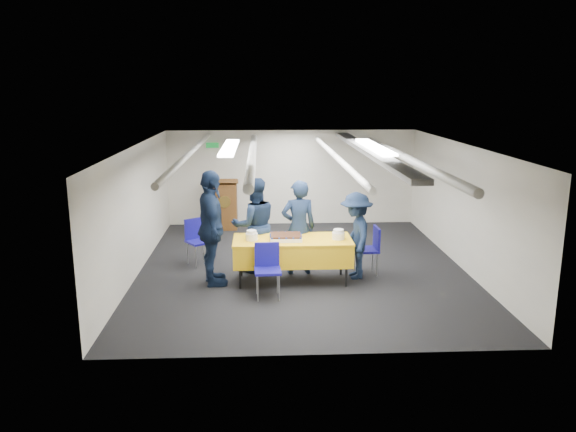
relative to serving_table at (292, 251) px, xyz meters
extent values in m
plane|color=black|center=(0.22, 0.73, -0.56)|extent=(7.00, 7.00, 0.00)
cube|color=silver|center=(0.22, 4.22, 0.59)|extent=(6.00, 0.02, 2.30)
cube|color=silver|center=(-2.77, 0.73, 0.59)|extent=(0.02, 7.00, 2.30)
cube|color=silver|center=(3.21, 0.73, 0.59)|extent=(0.02, 7.00, 2.30)
cube|color=silver|center=(0.22, 0.73, 1.73)|extent=(6.00, 7.00, 0.02)
cylinder|color=silver|center=(-1.78, 0.73, 1.62)|extent=(0.10, 6.90, 0.10)
cylinder|color=silver|center=(-0.68, 0.73, 1.58)|extent=(0.14, 6.90, 0.14)
cylinder|color=silver|center=(0.82, 0.73, 1.54)|extent=(0.10, 6.90, 0.10)
cylinder|color=silver|center=(2.12, 0.73, 1.50)|extent=(0.14, 6.90, 0.14)
cube|color=gray|center=(1.42, 0.73, 1.64)|extent=(0.28, 6.90, 0.08)
cube|color=white|center=(-1.08, 0.73, 1.71)|extent=(0.25, 2.60, 0.04)
cube|color=white|center=(1.52, 0.73, 1.71)|extent=(0.25, 2.60, 0.04)
cube|color=#0C591E|center=(-1.68, 4.20, 1.39)|extent=(0.30, 0.04, 0.12)
cylinder|color=black|center=(-0.90, -0.32, -0.38)|extent=(0.04, 0.04, 0.36)
cylinder|color=black|center=(0.90, -0.32, -0.38)|extent=(0.04, 0.04, 0.36)
cylinder|color=black|center=(-0.90, 0.32, -0.38)|extent=(0.04, 0.04, 0.36)
cylinder|color=black|center=(0.90, 0.32, -0.38)|extent=(0.04, 0.04, 0.36)
cube|color=yellow|center=(0.00, 0.00, -0.01)|extent=(2.02, 0.86, 0.39)
cube|color=yellow|center=(0.00, 0.00, 0.20)|extent=(2.04, 0.88, 0.03)
cube|color=white|center=(-0.12, -0.05, 0.24)|extent=(0.54, 0.43, 0.06)
cube|color=black|center=(-0.12, -0.05, 0.29)|extent=(0.52, 0.41, 0.03)
sphere|color=#102D98|center=(-0.35, -0.24, 0.29)|extent=(0.04, 0.04, 0.04)
sphere|color=#102D98|center=(-0.35, 0.15, 0.29)|extent=(0.04, 0.04, 0.04)
sphere|color=#102D98|center=(-0.24, -0.24, 0.29)|extent=(0.04, 0.04, 0.04)
sphere|color=#102D98|center=(-0.24, 0.15, 0.29)|extent=(0.04, 0.04, 0.04)
sphere|color=#102D98|center=(-0.12, -0.24, 0.29)|extent=(0.04, 0.04, 0.04)
sphere|color=#102D98|center=(-0.12, 0.15, 0.29)|extent=(0.04, 0.04, 0.04)
sphere|color=#102D98|center=(0.00, -0.24, 0.29)|extent=(0.04, 0.04, 0.04)
sphere|color=#102D98|center=(0.00, 0.15, 0.29)|extent=(0.04, 0.04, 0.04)
sphere|color=#102D98|center=(0.12, -0.24, 0.29)|extent=(0.04, 0.04, 0.04)
sphere|color=#102D98|center=(0.12, 0.15, 0.29)|extent=(0.04, 0.04, 0.04)
sphere|color=#102D98|center=(-0.38, -0.14, 0.29)|extent=(0.04, 0.04, 0.04)
sphere|color=#102D98|center=(0.14, -0.14, 0.29)|extent=(0.04, 0.04, 0.04)
sphere|color=#102D98|center=(-0.38, -0.05, 0.29)|extent=(0.04, 0.04, 0.04)
sphere|color=#102D98|center=(0.14, -0.05, 0.29)|extent=(0.04, 0.04, 0.04)
sphere|color=#102D98|center=(-0.38, 0.05, 0.29)|extent=(0.04, 0.04, 0.04)
sphere|color=#102D98|center=(0.14, 0.05, 0.29)|extent=(0.04, 0.04, 0.04)
cylinder|color=white|center=(-0.70, -0.05, 0.27)|extent=(0.20, 0.20, 0.12)
cylinder|color=white|center=(-0.70, -0.05, 0.36)|extent=(0.17, 0.17, 0.05)
cylinder|color=white|center=(0.79, -0.05, 0.27)|extent=(0.22, 0.22, 0.12)
cylinder|color=white|center=(0.79, -0.05, 0.36)|extent=(0.18, 0.18, 0.05)
cube|color=brown|center=(-1.38, 3.78, -0.01)|extent=(0.55, 0.45, 1.10)
cube|color=brown|center=(-1.38, 3.75, 0.59)|extent=(0.62, 0.53, 0.21)
cylinder|color=gold|center=(-1.38, 3.55, 0.14)|extent=(0.28, 0.02, 0.28)
cylinder|color=gray|center=(-0.60, -0.92, -0.34)|extent=(0.02, 0.02, 0.43)
cylinder|color=gray|center=(-0.26, -0.90, -0.34)|extent=(0.02, 0.02, 0.43)
cylinder|color=gray|center=(-0.62, -0.58, -0.34)|extent=(0.02, 0.02, 0.43)
cylinder|color=gray|center=(-0.28, -0.57, -0.34)|extent=(0.02, 0.02, 0.43)
cube|color=navy|center=(-0.44, -0.74, -0.11)|extent=(0.44, 0.44, 0.04)
cube|color=navy|center=(-0.45, -0.55, 0.11)|extent=(0.40, 0.06, 0.40)
cylinder|color=gray|center=(1.17, 0.51, -0.34)|extent=(0.02, 0.02, 0.43)
cylinder|color=gray|center=(1.19, 0.17, -0.34)|extent=(0.02, 0.02, 0.43)
cylinder|color=gray|center=(1.51, 0.53, -0.34)|extent=(0.02, 0.02, 0.43)
cylinder|color=gray|center=(1.53, 0.19, -0.34)|extent=(0.02, 0.02, 0.43)
cube|color=navy|center=(1.35, 0.35, -0.11)|extent=(0.44, 0.44, 0.04)
cube|color=navy|center=(1.54, 0.36, 0.11)|extent=(0.06, 0.40, 0.40)
cylinder|color=gray|center=(-1.76, 0.81, -0.34)|extent=(0.02, 0.02, 0.43)
cylinder|color=gray|center=(-1.48, 1.00, -0.34)|extent=(0.02, 0.02, 0.43)
cylinder|color=gray|center=(-1.95, 1.09, -0.34)|extent=(0.02, 0.02, 0.43)
cylinder|color=gray|center=(-1.67, 1.28, -0.34)|extent=(0.02, 0.02, 0.43)
cube|color=navy|center=(-1.71, 1.04, -0.11)|extent=(0.58, 0.58, 0.04)
cube|color=navy|center=(-1.82, 1.20, 0.11)|extent=(0.35, 0.26, 0.40)
imported|color=black|center=(0.14, 0.45, 0.30)|extent=(0.67, 0.49, 1.72)
imported|color=black|center=(-0.66, 0.61, 0.31)|extent=(0.98, 0.85, 1.74)
imported|color=black|center=(-1.37, -0.07, 0.43)|extent=(0.69, 1.23, 1.98)
imported|color=black|center=(1.13, 0.16, 0.21)|extent=(0.57, 1.00, 1.54)
camera|label=1|loc=(-0.53, -9.29, 2.79)|focal=35.00mm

